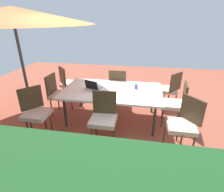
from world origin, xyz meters
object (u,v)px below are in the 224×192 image
(chair_west, at_px, (176,102))
(cup, at_px, (136,87))
(chair_south, at_px, (118,85))
(dining_table, at_px, (112,92))
(chair_north, at_px, (104,116))
(chair_northeast, at_px, (35,110))
(chair_southwest, at_px, (170,88))
(chair_east, at_px, (58,93))
(chair_northwest, at_px, (184,122))
(chair_southeast, at_px, (68,82))
(laptop, at_px, (93,87))
(patio_umbrella, at_px, (12,16))

(chair_west, distance_m, cup, 0.90)
(chair_south, bearing_deg, dining_table, 87.63)
(chair_west, relative_size, chair_north, 1.00)
(chair_north, xyz_separation_m, chair_south, (-0.02, -1.64, 0.00))
(chair_northeast, bearing_deg, chair_west, -33.06)
(chair_southwest, height_order, chair_north, same)
(chair_east, bearing_deg, chair_northwest, -106.66)
(chair_south, relative_size, chair_east, 1.00)
(chair_southeast, height_order, cup, chair_southeast)
(laptop, distance_m, cup, 0.95)
(chair_east, height_order, laptop, chair_east)
(chair_north, distance_m, chair_east, 1.57)
(chair_southeast, height_order, chair_northwest, same)
(laptop, xyz_separation_m, cup, (-0.94, -0.17, 0.00))
(dining_table, relative_size, chair_northwest, 2.19)
(patio_umbrella, height_order, chair_northeast, patio_umbrella)
(cup, bearing_deg, chair_northeast, 28.09)
(chair_southeast, xyz_separation_m, chair_northeast, (-0.01, 1.65, 0.00))
(dining_table, bearing_deg, chair_south, -90.83)
(chair_southeast, bearing_deg, chair_south, -131.46)
(dining_table, xyz_separation_m, chair_west, (-1.37, -0.00, -0.14))
(chair_northwest, relative_size, chair_south, 1.00)
(chair_east, relative_size, laptop, 2.55)
(chair_west, bearing_deg, chair_south, -114.73)
(patio_umbrella, relative_size, chair_south, 3.20)
(chair_north, distance_m, chair_northwest, 1.41)
(chair_southwest, distance_m, chair_north, 2.12)
(chair_west, distance_m, laptop, 1.81)
(chair_west, xyz_separation_m, chair_southwest, (0.04, -0.82, 0.00))
(chair_northeast, distance_m, chair_south, 2.16)
(chair_west, bearing_deg, patio_umbrella, -79.15)
(chair_west, distance_m, chair_northwest, 0.79)
(patio_umbrella, xyz_separation_m, cup, (-2.39, -0.41, -1.43))
(patio_umbrella, bearing_deg, cup, -170.13)
(chair_southeast, bearing_deg, chair_west, -148.32)
(chair_northeast, bearing_deg, chair_southeast, 40.23)
(chair_northwest, bearing_deg, patio_umbrella, -138.54)
(chair_southwest, relative_size, chair_southeast, 1.00)
(patio_umbrella, height_order, chair_southwest, patio_umbrella)
(chair_north, height_order, chair_south, same)
(chair_northeast, distance_m, chair_northwest, 2.76)
(chair_north, distance_m, chair_south, 1.64)
(chair_east, bearing_deg, cup, -86.05)
(chair_southeast, height_order, laptop, chair_southeast)
(chair_southwest, distance_m, chair_northeast, 3.17)
(chair_northeast, height_order, chair_south, same)
(chair_southwest, distance_m, laptop, 1.96)
(chair_northeast, xyz_separation_m, chair_east, (-0.04, -0.89, 0.00))
(chair_west, distance_m, chair_north, 1.61)
(chair_northwest, xyz_separation_m, cup, (0.88, -0.95, 0.23))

